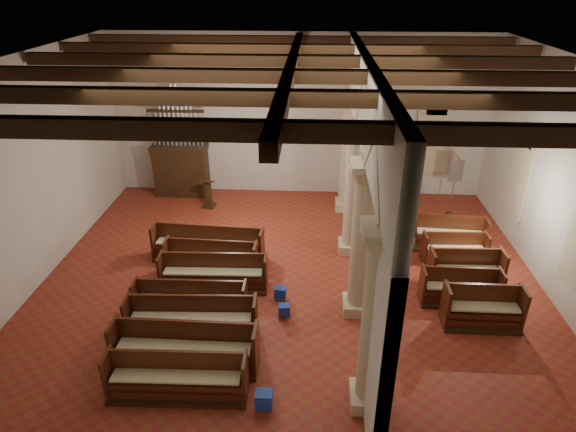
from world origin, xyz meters
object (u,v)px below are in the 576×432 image
(processional_banner, at_px, (452,194))
(nave_pew_0, at_px, (178,383))
(lectern, at_px, (208,195))
(aisle_pew_0, at_px, (482,313))
(pipe_organ, at_px, (181,161))

(processional_banner, xyz_separation_m, nave_pew_0, (-7.63, -8.80, -0.43))
(lectern, distance_m, nave_pew_0, 8.95)
(processional_banner, xyz_separation_m, aisle_pew_0, (-0.76, -6.21, -0.40))
(processional_banner, height_order, nave_pew_0, processional_banner)
(processional_banner, bearing_deg, aisle_pew_0, -103.58)
(aisle_pew_0, bearing_deg, nave_pew_0, -159.09)
(lectern, bearing_deg, pipe_organ, 149.18)
(pipe_organ, relative_size, lectern, 3.83)
(pipe_organ, bearing_deg, aisle_pew_0, -38.65)
(pipe_organ, distance_m, lectern, 1.90)
(nave_pew_0, distance_m, aisle_pew_0, 7.34)
(nave_pew_0, bearing_deg, pipe_organ, 102.29)
(pipe_organ, xyz_separation_m, aisle_pew_0, (9.28, -7.42, -1.00))
(lectern, distance_m, processional_banner, 8.81)
(lectern, relative_size, aisle_pew_0, 0.61)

